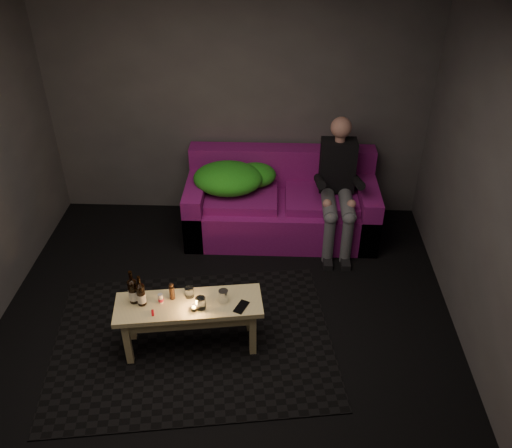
{
  "coord_description": "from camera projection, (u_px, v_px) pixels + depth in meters",
  "views": [
    {
      "loc": [
        0.4,
        -3.08,
        3.39
      ],
      "look_at": [
        0.24,
        1.07,
        0.57
      ],
      "focal_mm": 38.0,
      "sensor_mm": 36.0,
      "label": 1
    }
  ],
  "objects": [
    {
      "name": "salt_shaker",
      "position": [
        161.0,
        298.0,
        4.25
      ],
      "size": [
        0.04,
        0.04,
        0.08
      ],
      "primitive_type": "cylinder",
      "rotation": [
        0.0,
        0.0,
        0.08
      ],
      "color": "silver",
      "rests_on": "coffee_table"
    },
    {
      "name": "beer_bottle_b",
      "position": [
        141.0,
        294.0,
        4.2
      ],
      "size": [
        0.07,
        0.07,
        0.28
      ],
      "color": "black",
      "rests_on": "coffee_table"
    },
    {
      "name": "steel_cup",
      "position": [
        223.0,
        296.0,
        4.26
      ],
      "size": [
        0.08,
        0.08,
        0.1
      ],
      "primitive_type": "cylinder",
      "rotation": [
        0.0,
        0.0,
        0.09
      ],
      "color": "silver",
      "rests_on": "coffee_table"
    },
    {
      "name": "coffee_table",
      "position": [
        189.0,
        311.0,
        4.32
      ],
      "size": [
        1.2,
        0.53,
        0.47
      ],
      "rotation": [
        0.0,
        0.0,
        0.14
      ],
      "color": "#F0DA8C",
      "rests_on": "rug"
    },
    {
      "name": "tealight",
      "position": [
        194.0,
        308.0,
        4.19
      ],
      "size": [
        0.05,
        0.05,
        0.04
      ],
      "color": "white",
      "rests_on": "coffee_table"
    },
    {
      "name": "rug",
      "position": [
        193.0,
        340.0,
        4.57
      ],
      "size": [
        2.53,
        1.99,
        0.01
      ],
      "primitive_type": "cube",
      "rotation": [
        0.0,
        0.0,
        0.14
      ],
      "color": "black",
      "rests_on": "floor"
    },
    {
      "name": "floor",
      "position": [
        222.0,
        353.0,
        4.47
      ],
      "size": [
        4.5,
        4.5,
        0.0
      ],
      "primitive_type": "plane",
      "color": "black",
      "rests_on": "ground"
    },
    {
      "name": "smartphone",
      "position": [
        241.0,
        307.0,
        4.23
      ],
      "size": [
        0.13,
        0.17,
        0.01
      ],
      "primitive_type": "cube",
      "rotation": [
        0.0,
        0.0,
        -0.41
      ],
      "color": "black",
      "rests_on": "coffee_table"
    },
    {
      "name": "person",
      "position": [
        338.0,
        183.0,
        5.42
      ],
      "size": [
        0.36,
        0.82,
        1.32
      ],
      "color": "black",
      "rests_on": "sofa"
    },
    {
      "name": "tumbler_front",
      "position": [
        201.0,
        303.0,
        4.2
      ],
      "size": [
        0.11,
        0.11,
        0.1
      ],
      "primitive_type": "cylinder",
      "rotation": [
        0.0,
        0.0,
        -0.41
      ],
      "color": "white",
      "rests_on": "coffee_table"
    },
    {
      "name": "tumbler_back",
      "position": [
        189.0,
        292.0,
        4.31
      ],
      "size": [
        0.08,
        0.08,
        0.09
      ],
      "primitive_type": "cylinder",
      "rotation": [
        0.0,
        0.0,
        0.16
      ],
      "color": "white",
      "rests_on": "coffee_table"
    },
    {
      "name": "sofa",
      "position": [
        281.0,
        205.0,
        5.78
      ],
      "size": [
        1.98,
        0.89,
        0.85
      ],
      "color": "#83116A",
      "rests_on": "floor"
    },
    {
      "name": "green_blanket",
      "position": [
        233.0,
        178.0,
        5.6
      ],
      "size": [
        0.87,
        0.59,
        0.3
      ],
      "color": "#2C931A",
      "rests_on": "sofa"
    },
    {
      "name": "beer_bottle_a",
      "position": [
        133.0,
        291.0,
        4.22
      ],
      "size": [
        0.08,
        0.08,
        0.3
      ],
      "color": "black",
      "rests_on": "coffee_table"
    },
    {
      "name": "red_lighter",
      "position": [
        153.0,
        313.0,
        4.17
      ],
      "size": [
        0.03,
        0.07,
        0.01
      ],
      "primitive_type": "cube",
      "rotation": [
        0.0,
        0.0,
        0.26
      ],
      "color": "red",
      "rests_on": "coffee_table"
    },
    {
      "name": "room",
      "position": [
        220.0,
        147.0,
        3.93
      ],
      "size": [
        4.5,
        4.5,
        4.5
      ],
      "color": "silver",
      "rests_on": "ground"
    },
    {
      "name": "pepper_mill",
      "position": [
        172.0,
        293.0,
        4.28
      ],
      "size": [
        0.04,
        0.04,
        0.12
      ],
      "primitive_type": "cylinder",
      "rotation": [
        0.0,
        0.0,
        -0.01
      ],
      "color": "black",
      "rests_on": "coffee_table"
    }
  ]
}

